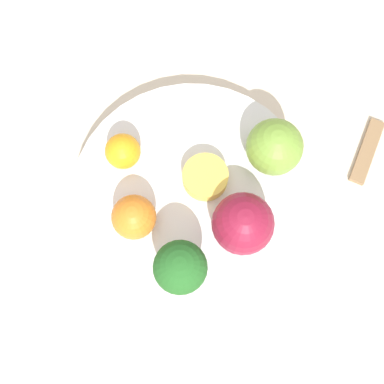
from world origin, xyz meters
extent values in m
plane|color=gray|center=(0.00, 0.00, 0.00)|extent=(6.00, 6.00, 0.00)
cube|color=beige|center=(0.00, 0.00, 0.01)|extent=(1.20, 1.20, 0.02)
cylinder|color=white|center=(0.00, 0.00, 0.03)|extent=(0.25, 0.25, 0.03)
cylinder|color=#99C17A|center=(0.07, -0.05, 0.06)|extent=(0.02, 0.02, 0.02)
sphere|color=#236023|center=(0.07, -0.05, 0.09)|extent=(0.05, 0.05, 0.05)
sphere|color=olive|center=(0.00, 0.09, 0.08)|extent=(0.06, 0.06, 0.06)
sphere|color=maroon|center=(0.05, 0.03, 0.08)|extent=(0.06, 0.06, 0.06)
sphere|color=orange|center=(-0.07, -0.04, 0.07)|extent=(0.04, 0.04, 0.04)
sphere|color=orange|center=(0.00, -0.06, 0.07)|extent=(0.04, 0.04, 0.04)
cylinder|color=#F4CC4C|center=(-0.01, 0.02, 0.06)|extent=(0.05, 0.05, 0.02)
cube|color=olive|center=(0.04, 0.20, 0.02)|extent=(0.06, 0.07, 0.01)
camera|label=1|loc=(0.13, -0.06, 0.58)|focal=50.00mm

